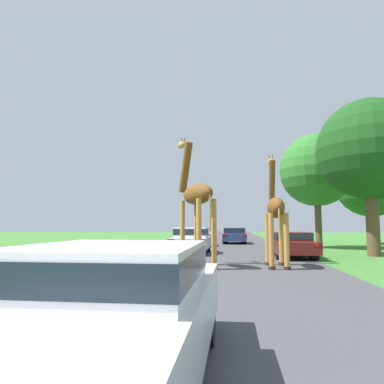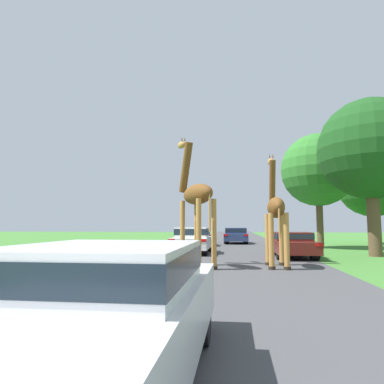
% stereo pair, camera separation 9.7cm
% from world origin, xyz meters
% --- Properties ---
extents(road, '(7.88, 120.00, 0.00)m').
position_xyz_m(road, '(0.00, 30.00, 0.00)').
color(road, '#424244').
rests_on(road, ground).
extents(giraffe_near_road, '(1.90, 2.55, 5.20)m').
position_xyz_m(giraffe_near_road, '(-1.08, 13.08, 2.54)').
color(giraffe_near_road, '#B77F3D').
rests_on(giraffe_near_road, ground).
extents(giraffe_companion, '(0.78, 2.67, 4.51)m').
position_xyz_m(giraffe_companion, '(1.91, 13.50, 2.04)').
color(giraffe_companion, '#B77F3D').
rests_on(giraffe_companion, ground).
extents(car_lead_maroon, '(1.78, 4.62, 1.36)m').
position_xyz_m(car_lead_maroon, '(-0.82, 3.50, 0.74)').
color(car_lead_maroon, silver).
rests_on(car_lead_maroon, ground).
extents(car_queue_right, '(1.89, 4.66, 1.36)m').
position_xyz_m(car_queue_right, '(-2.46, 26.27, 0.73)').
color(car_queue_right, maroon).
rests_on(car_queue_right, ground).
extents(car_queue_left, '(1.85, 4.33, 1.21)m').
position_xyz_m(car_queue_left, '(3.15, 17.62, 0.66)').
color(car_queue_left, '#561914').
rests_on(car_queue_left, ground).
extents(car_far_ahead, '(1.92, 4.13, 1.44)m').
position_xyz_m(car_far_ahead, '(-2.01, 19.29, 0.77)').
color(car_far_ahead, silver).
rests_on(car_far_ahead, ground).
extents(car_verge_right, '(1.98, 4.39, 1.33)m').
position_xyz_m(car_verge_right, '(0.40, 30.41, 0.71)').
color(car_verge_right, navy).
rests_on(car_verge_right, ground).
extents(tree_left_edge, '(5.19, 5.19, 8.06)m').
position_xyz_m(tree_left_edge, '(7.31, 18.57, 5.43)').
color(tree_left_edge, brown).
rests_on(tree_left_edge, ground).
extents(tree_centre_back, '(5.02, 5.02, 7.88)m').
position_xyz_m(tree_centre_back, '(6.09, 24.56, 5.34)').
color(tree_centre_back, brown).
rests_on(tree_centre_back, ground).
extents(tree_right_cluster, '(5.62, 5.62, 7.88)m').
position_xyz_m(tree_right_cluster, '(11.66, 30.11, 5.05)').
color(tree_right_cluster, brown).
rests_on(tree_right_cluster, ground).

